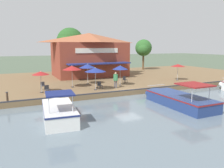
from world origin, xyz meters
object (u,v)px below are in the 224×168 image
patio_umbrella_back_row (72,68)px  patio_umbrella_by_entrance (95,70)px  patio_umbrella_near_quay_edge (41,73)px  motorboat_outer_channel (174,98)px  tree_upstream_bank (70,42)px  cafe_chair_under_first_umbrella (125,79)px  patio_umbrella_mid_patio_left (120,67)px  patio_umbrella_far_corner (87,66)px  cafe_chair_beside_entrance (47,89)px  mooring_post (7,97)px  motorboat_nearest_quay (58,110)px  tree_behind_restaurant (143,48)px  patio_umbrella_mid_patio_right (178,65)px  person_mid_patio (116,78)px  waterfront_restaurant (89,54)px  cafe_chair_mid_patio (43,85)px  cafe_chair_far_corner_seat (100,85)px

patio_umbrella_back_row → patio_umbrella_by_entrance: size_ratio=1.03×
patio_umbrella_near_quay_edge → motorboat_outer_channel: patio_umbrella_near_quay_edge is taller
patio_umbrella_near_quay_edge → patio_umbrella_back_row: bearing=113.0°
tree_upstream_bank → cafe_chair_under_first_umbrella: bearing=14.1°
patio_umbrella_mid_patio_left → tree_upstream_bank: 16.23m
patio_umbrella_far_corner → patio_umbrella_back_row: bearing=-61.2°
cafe_chair_beside_entrance → mooring_post: (1.99, -3.69, -0.04)m
patio_umbrella_mid_patio_left → cafe_chair_under_first_umbrella: patio_umbrella_mid_patio_left is taller
patio_umbrella_by_entrance → patio_umbrella_near_quay_edge: patio_umbrella_by_entrance is taller
motorboat_nearest_quay → motorboat_outer_channel: motorboat_nearest_quay is taller
patio_umbrella_far_corner → tree_upstream_bank: tree_upstream_bank is taller
motorboat_outer_channel → tree_behind_restaurant: bearing=153.7°
cafe_chair_beside_entrance → patio_umbrella_mid_patio_right: bearing=94.2°
patio_umbrella_mid_patio_right → motorboat_outer_channel: size_ratio=0.29×
patio_umbrella_by_entrance → person_mid_patio: 2.70m
waterfront_restaurant → patio_umbrella_back_row: waterfront_restaurant is taller
patio_umbrella_far_corner → motorboat_nearest_quay: patio_umbrella_far_corner is taller
patio_umbrella_back_row → patio_umbrella_near_quay_edge: size_ratio=1.14×
person_mid_patio → tree_upstream_bank: tree_upstream_bank is taller
patio_umbrella_back_row → cafe_chair_mid_patio: bearing=-90.8°
tree_behind_restaurant → person_mid_patio: bearing=-41.7°
patio_umbrella_by_entrance → cafe_chair_beside_entrance: bearing=-94.1°
patio_umbrella_mid_patio_right → cafe_chair_mid_patio: 18.39m
patio_umbrella_back_row → mooring_post: bearing=-58.2°
tree_upstream_bank → cafe_chair_beside_entrance: bearing=-21.7°
patio_umbrella_mid_patio_right → patio_umbrella_mid_patio_left: (0.32, -9.31, 0.11)m
patio_umbrella_near_quay_edge → cafe_chair_under_first_umbrella: 11.00m
cafe_chair_beside_entrance → motorboat_nearest_quay: motorboat_nearest_quay is taller
patio_umbrella_back_row → motorboat_nearest_quay: (8.97, -3.47, -2.21)m
patio_umbrella_far_corner → tree_behind_restaurant: 19.62m
cafe_chair_under_first_umbrella → person_mid_patio: person_mid_patio is taller
patio_umbrella_mid_patio_right → waterfront_restaurant: bearing=-135.5°
patio_umbrella_near_quay_edge → cafe_chair_beside_entrance: (0.72, 0.49, -1.56)m
waterfront_restaurant → patio_umbrella_mid_patio_left: bearing=2.1°
waterfront_restaurant → patio_umbrella_back_row: (8.89, -5.25, -1.17)m
tree_behind_restaurant → tree_upstream_bank: (-1.67, -14.61, 1.13)m
tree_behind_restaurant → cafe_chair_under_first_umbrella: bearing=-41.1°
patio_umbrella_near_quay_edge → mooring_post: (2.71, -3.20, -1.59)m
motorboat_outer_channel → waterfront_restaurant: bearing=-174.3°
patio_umbrella_mid_patio_left → tree_upstream_bank: (-15.75, -2.16, 3.26)m
mooring_post → person_mid_patio: bearing=98.4°
patio_umbrella_by_entrance → patio_umbrella_near_quay_edge: 5.70m
cafe_chair_far_corner_seat → cafe_chair_beside_entrance: bearing=-91.1°
patio_umbrella_back_row → cafe_chair_beside_entrance: 4.34m
cafe_chair_beside_entrance → motorboat_outer_channel: size_ratio=0.11×
cafe_chair_under_first_umbrella → tree_upstream_bank: (-14.30, -3.59, 4.99)m
patio_umbrella_near_quay_edge → person_mid_patio: size_ratio=1.24×
patio_umbrella_mid_patio_right → tree_upstream_bank: size_ratio=0.29×
patio_umbrella_by_entrance → motorboat_outer_channel: size_ratio=0.31×
patio_umbrella_far_corner → tree_behind_restaurant: bearing=126.2°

